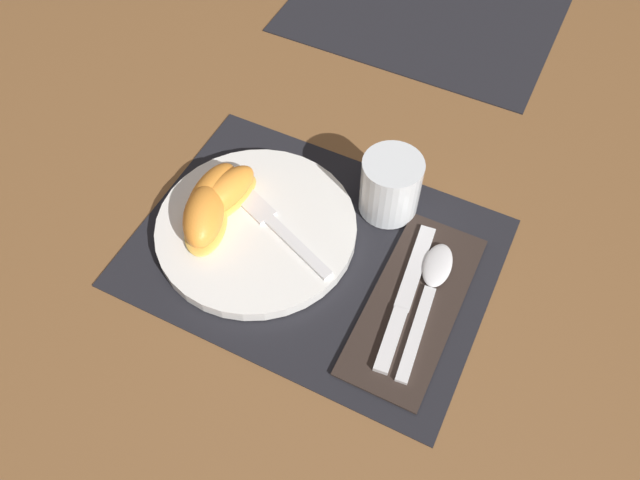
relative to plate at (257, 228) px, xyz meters
The scene contains 12 objects.
ground_plane 0.08m from the plate, ahead, with size 3.00×3.00×0.00m, color brown.
placemat 0.08m from the plate, ahead, with size 0.43×0.32×0.00m.
placemat_far 0.51m from the plate, 87.06° to the left, with size 0.43×0.32×0.00m.
plate is the anchor object (origin of this frame).
juice_glass 0.17m from the plate, 40.19° to the left, with size 0.08×0.08×0.08m.
napkin 0.21m from the plate, ahead, with size 0.10×0.24×0.00m.
knife 0.20m from the plate, ahead, with size 0.04×0.20×0.01m.
spoon 0.22m from the plate, ahead, with size 0.04×0.19×0.01m.
fork 0.02m from the plate, 30.53° to the left, with size 0.17×0.09×0.00m.
citrus_wedge_0 0.06m from the plate, 165.02° to the left, with size 0.07×0.11×0.04m.
citrus_wedge_1 0.07m from the plate, behind, with size 0.05×0.11×0.04m.
citrus_wedge_2 0.07m from the plate, 150.40° to the right, with size 0.08×0.11×0.05m.
Camera 1 is at (0.19, -0.37, 0.64)m, focal length 35.00 mm.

